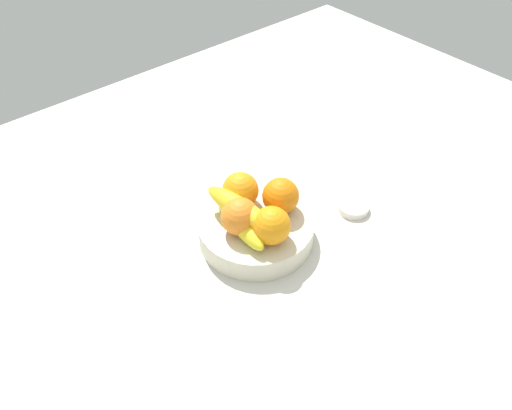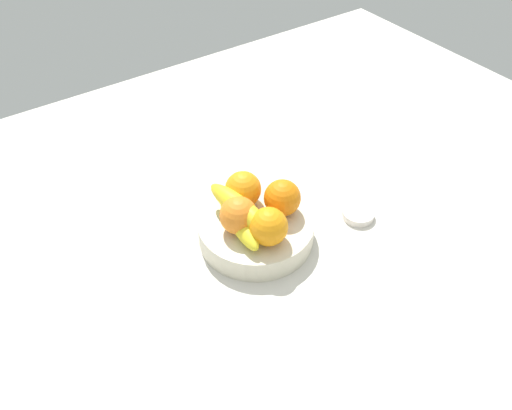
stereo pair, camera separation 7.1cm
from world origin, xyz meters
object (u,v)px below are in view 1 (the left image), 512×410
Objects in this scene: fruit_bowl at (256,229)px; banana_bunch at (240,214)px; orange_center at (240,217)px; jar_lid at (353,207)px; orange_front_left at (281,196)px; orange_back_left at (271,226)px; orange_front_right at (240,190)px.

banana_bunch reaches higher than fruit_bowl.
orange_center is at bearing -125.32° from banana_bunch.
orange_front_left is at bearing 157.63° from jar_lid.
orange_back_left is 1.09× the size of jar_lid.
banana_bunch is at bearing 54.68° from orange_center.
banana_bunch is 2.71× the size of jar_lid.
jar_lid is at bearing -15.74° from orange_center.
orange_back_left is 0.40× the size of banana_bunch.
orange_front_right is 24.35cm from jar_lid.
jar_lid is (19.62, -12.32, -7.50)cm from orange_front_right.
fruit_bowl is 7.02cm from orange_center.
banana_bunch is (0.61, 0.86, -0.41)cm from orange_center.
orange_front_right is 1.00× the size of orange_back_left.
orange_front_right is 1.00× the size of orange_center.
orange_back_left reaches higher than banana_bunch.
orange_back_left is 22.73cm from jar_lid.
orange_front_left and orange_back_left have the same top height.
fruit_bowl is at bearing -14.16° from banana_bunch.
orange_front_left is 1.00× the size of orange_front_right.
orange_front_left reaches higher than banana_bunch.
orange_back_left is at bearing -100.96° from fruit_bowl.
banana_bunch is (-3.98, -4.64, -0.41)cm from orange_front_right.
orange_front_left is at bearing -4.25° from orange_center.
orange_front_right is at bearing 49.35° from banana_bunch.
banana_bunch reaches higher than jar_lid.
jar_lid is at bearing -22.37° from orange_front_left.
fruit_bowl is 3.15× the size of orange_front_right.
orange_center is 6.05cm from orange_back_left.
jar_lid is at bearing -18.03° from banana_bunch.
orange_center is 1.13cm from banana_bunch.
orange_back_left reaches higher than jar_lid.
orange_center is 1.09× the size of jar_lid.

